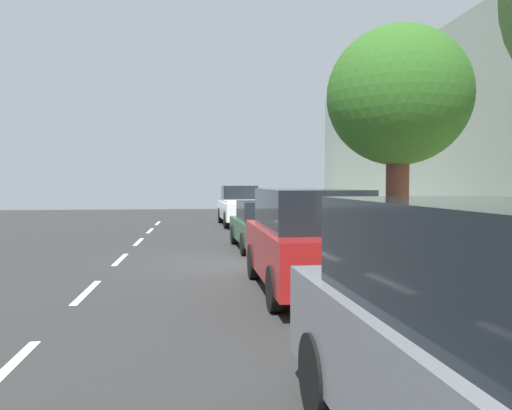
{
  "coord_description": "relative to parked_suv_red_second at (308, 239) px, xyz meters",
  "views": [
    {
      "loc": [
        -1.04,
        -13.48,
        2.12
      ],
      "look_at": [
        1.19,
        6.8,
        1.22
      ],
      "focal_mm": 35.88,
      "sensor_mm": 36.0,
      "label": 1
    }
  ],
  "objects": [
    {
      "name": "ground",
      "position": [
        -1.03,
        3.82,
        -1.03
      ],
      "size": [
        54.73,
        54.73,
        0.0
      ],
      "primitive_type": "plane",
      "color": "#292929"
    },
    {
      "name": "lane_stripe_bike_edge",
      "position": [
        -0.46,
        3.82,
        -1.02
      ],
      "size": [
        0.12,
        34.21,
        0.01
      ],
      "primitive_type": "cube",
      "color": "white",
      "rests_on": "ground"
    },
    {
      "name": "fire_hydrant",
      "position": [
        1.44,
        3.46,
        -0.44
      ],
      "size": [
        0.22,
        0.22,
        0.84
      ],
      "color": "red",
      "rests_on": "sidewalk"
    },
    {
      "name": "building_facade",
      "position": [
        5.78,
        3.82,
        2.47
      ],
      "size": [
        0.5,
        34.21,
        7.0
      ],
      "primitive_type": "cube",
      "color": "gray",
      "rests_on": "ground"
    },
    {
      "name": "parked_pickup_white_far",
      "position": [
        -0.04,
        15.54,
        -0.13
      ],
      "size": [
        2.19,
        5.38,
        1.95
      ],
      "color": "white",
      "rests_on": "ground"
    },
    {
      "name": "street_tree_mid_block",
      "position": [
        2.01,
        0.56,
        2.82
      ],
      "size": [
        2.95,
        2.95,
        5.17
      ],
      "color": "brown",
      "rests_on": "sidewalk"
    },
    {
      "name": "cyclist_with_backpack",
      "position": [
        0.77,
        10.82,
        0.07
      ],
      "size": [
        0.48,
        0.6,
        1.79
      ],
      "color": "#C6B284",
      "rests_on": "ground"
    },
    {
      "name": "sidewalk",
      "position": [
        3.31,
        3.82,
        -0.95
      ],
      "size": [
        4.44,
        34.21,
        0.16
      ],
      "primitive_type": "cube",
      "color": "#AFA192",
      "rests_on": "ground"
    },
    {
      "name": "lane_stripe_centre",
      "position": [
        -4.25,
        2.51,
        -1.02
      ],
      "size": [
        0.14,
        31.6,
        0.01
      ],
      "color": "white",
      "rests_on": "ground"
    },
    {
      "name": "curb_edge",
      "position": [
        1.01,
        3.82,
        -0.95
      ],
      "size": [
        0.16,
        34.21,
        0.16
      ],
      "primitive_type": "cube",
      "color": "gray",
      "rests_on": "ground"
    },
    {
      "name": "parked_suv_red_second",
      "position": [
        0.0,
        0.0,
        0.0
      ],
      "size": [
        2.02,
        4.73,
        1.99
      ],
      "color": "maroon",
      "rests_on": "ground"
    },
    {
      "name": "bicycle_at_curb",
      "position": [
        0.54,
        11.28,
        -0.66
      ],
      "size": [
        1.55,
        0.83,
        0.74
      ],
      "color": "black",
      "rests_on": "ground"
    },
    {
      "name": "pedestrian_on_phone",
      "position": [
        3.39,
        13.25,
        0.11
      ],
      "size": [
        0.6,
        0.33,
        1.72
      ],
      "color": "black",
      "rests_on": "sidewalk"
    },
    {
      "name": "parked_sedan_green_mid",
      "position": [
        -0.03,
        6.44,
        -0.27
      ],
      "size": [
        1.99,
        4.47,
        1.52
      ],
      "color": "#1E512D",
      "rests_on": "ground"
    }
  ]
}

